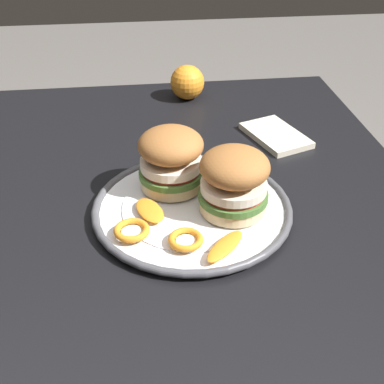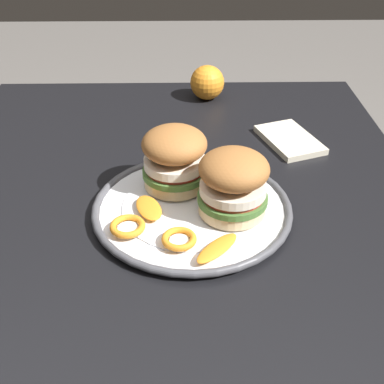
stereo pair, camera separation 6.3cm
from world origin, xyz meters
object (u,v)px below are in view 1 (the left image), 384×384
object	(u,v)px
dining_table	(175,296)
sandwich_half_left	(171,158)
whole_orange	(187,82)
dinner_plate	(192,208)
sandwich_half_right	(234,180)

from	to	relation	value
dining_table	sandwich_half_left	world-z (taller)	sandwich_half_left
dining_table	sandwich_half_left	bearing A→B (deg)	176.38
dining_table	whole_orange	xyz separation A→B (m)	(-0.50, 0.08, 0.16)
whole_orange	dinner_plate	bearing A→B (deg)	-5.48
dinner_plate	sandwich_half_right	distance (m)	0.09
whole_orange	dining_table	bearing A→B (deg)	-8.65
dining_table	sandwich_half_left	distance (m)	0.22
sandwich_half_right	dining_table	bearing A→B (deg)	-65.81
dining_table	dinner_plate	world-z (taller)	dinner_plate
dinner_plate	sandwich_half_left	xyz separation A→B (m)	(-0.06, -0.03, 0.06)
sandwich_half_left	whole_orange	xyz separation A→B (m)	(-0.38, 0.07, -0.03)
dining_table	dinner_plate	xyz separation A→B (m)	(-0.06, 0.03, 0.13)
sandwich_half_left	sandwich_half_right	distance (m)	0.11
sandwich_half_right	dinner_plate	bearing A→B (deg)	-106.99
whole_orange	sandwich_half_right	bearing A→B (deg)	2.20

